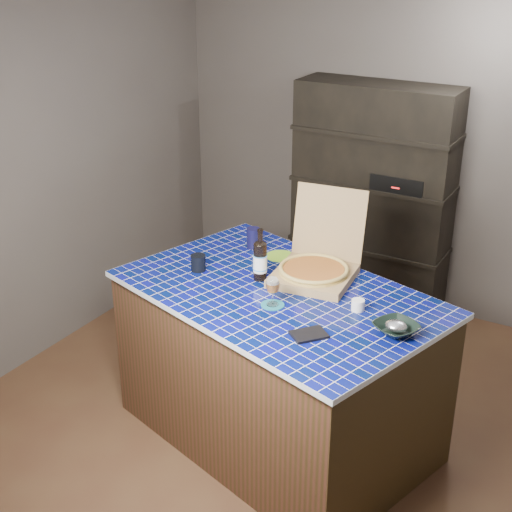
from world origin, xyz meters
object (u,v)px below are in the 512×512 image
Objects in this scene: kitchen_island at (278,365)px; mead_bottle at (260,260)px; pizza_box at (315,267)px; bowl at (396,328)px; wine_glass at (273,285)px; dvd_case at (309,335)px.

kitchen_island is 0.63m from mead_bottle.
pizza_box reaches higher than kitchen_island.
bowl is at bearing -12.18° from mead_bottle.
pizza_box is 3.43× the size of wine_glass.
bowl is (0.72, -0.11, 0.51)m from kitchen_island.
pizza_box is 0.32m from mead_bottle.
bowl is (0.36, 0.24, 0.02)m from dvd_case.
kitchen_island is 9.54× the size of bowl.
mead_bottle is 1.85× the size of wine_glass.
bowl is at bearing 4.64° from wine_glass.
kitchen_island is at bearing -25.68° from mead_bottle.
kitchen_island is 0.89m from bowl.
dvd_case is at bearing -146.23° from bowl.
pizza_box is 0.42m from wine_glass.
pizza_box is at bearing 33.09° from mead_bottle.
kitchen_island is at bearing -118.26° from pizza_box.
pizza_box is at bearing 83.59° from wine_glass.
kitchen_island is 0.63m from wine_glass.
wine_glass is at bearing -175.36° from bowl.
pizza_box reaches higher than dvd_case.
mead_bottle is at bearing -179.90° from dvd_case.
mead_bottle is (-0.27, -0.17, 0.05)m from pizza_box.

